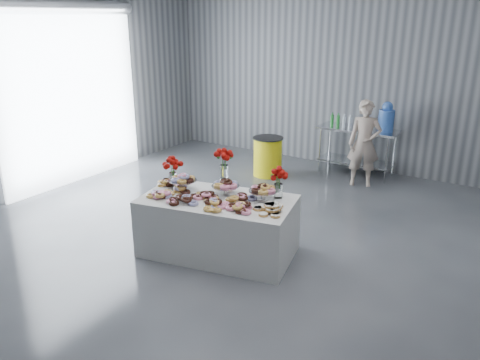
{
  "coord_description": "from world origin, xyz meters",
  "views": [
    {
      "loc": [
        3.07,
        -4.43,
        2.9
      ],
      "look_at": [
        0.05,
        0.33,
        0.92
      ],
      "focal_mm": 35.0,
      "sensor_mm": 36.0,
      "label": 1
    }
  ],
  "objects_px": {
    "prep_table": "(357,143)",
    "person": "(364,143)",
    "display_table": "(218,226)",
    "water_jug": "(386,118)",
    "trash_barrel": "(268,156)"
  },
  "relations": [
    {
      "from": "person",
      "to": "trash_barrel",
      "type": "bearing_deg",
      "value": 175.09
    },
    {
      "from": "prep_table",
      "to": "water_jug",
      "type": "bearing_deg",
      "value": -0.0
    },
    {
      "from": "display_table",
      "to": "person",
      "type": "xyz_separation_m",
      "value": [
        0.71,
        3.53,
        0.4
      ]
    },
    {
      "from": "prep_table",
      "to": "water_jug",
      "type": "distance_m",
      "value": 0.73
    },
    {
      "from": "display_table",
      "to": "prep_table",
      "type": "bearing_deg",
      "value": 84.42
    },
    {
      "from": "prep_table",
      "to": "person",
      "type": "relative_size",
      "value": 0.97
    },
    {
      "from": "prep_table",
      "to": "person",
      "type": "height_order",
      "value": "person"
    },
    {
      "from": "water_jug",
      "to": "trash_barrel",
      "type": "xyz_separation_m",
      "value": [
        -1.9,
        -1.0,
        -0.77
      ]
    },
    {
      "from": "display_table",
      "to": "trash_barrel",
      "type": "height_order",
      "value": "display_table"
    },
    {
      "from": "person",
      "to": "display_table",
      "type": "bearing_deg",
      "value": -120.63
    },
    {
      "from": "water_jug",
      "to": "trash_barrel",
      "type": "bearing_deg",
      "value": -152.21
    },
    {
      "from": "display_table",
      "to": "water_jug",
      "type": "xyz_separation_m",
      "value": [
        0.9,
        4.09,
        0.77
      ]
    },
    {
      "from": "display_table",
      "to": "person",
      "type": "distance_m",
      "value": 3.62
    },
    {
      "from": "prep_table",
      "to": "trash_barrel",
      "type": "xyz_separation_m",
      "value": [
        -1.4,
        -1.0,
        -0.24
      ]
    },
    {
      "from": "display_table",
      "to": "prep_table",
      "type": "relative_size",
      "value": 1.27
    }
  ]
}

